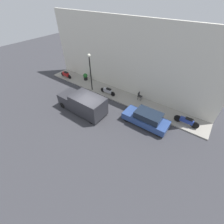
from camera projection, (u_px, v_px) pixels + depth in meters
ground_plane at (89, 116)px, 14.56m from camera, size 60.00×60.00×0.00m
sidewalk at (116, 94)px, 17.34m from camera, size 2.30×19.81×0.13m
building_facade at (124, 58)px, 15.69m from camera, size 0.30×19.81×7.74m
parked_car at (146, 118)px, 13.28m from camera, size 1.62×4.08×1.40m
delivery_van at (83, 103)px, 14.53m from camera, size 1.97×5.02×1.94m
motorcycle_blue at (187, 121)px, 13.18m from camera, size 0.30×2.15×0.79m
scooter_silver at (108, 91)px, 17.03m from camera, size 0.30×2.00×0.76m
motorcycle_red at (66, 74)px, 20.17m from camera, size 0.30×1.90×0.83m
streetlamp at (90, 67)px, 16.16m from camera, size 0.35×0.35×4.26m
potted_plant at (85, 77)px, 19.61m from camera, size 0.57×0.57×0.90m
cafe_chair at (139, 96)px, 16.12m from camera, size 0.40×0.40×0.90m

